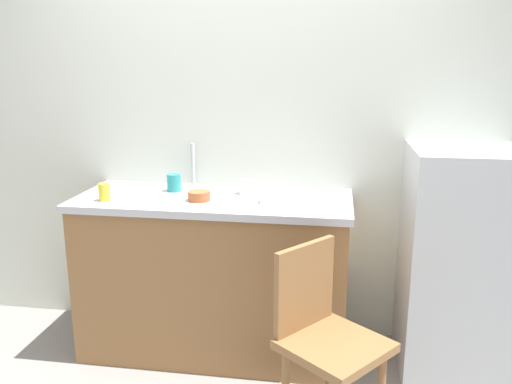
{
  "coord_description": "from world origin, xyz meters",
  "views": [
    {
      "loc": [
        0.57,
        -2.1,
        1.67
      ],
      "look_at": [
        0.15,
        0.6,
        0.99
      ],
      "focal_mm": 36.48,
      "sensor_mm": 36.0,
      "label": 1
    }
  ],
  "objects_px": {
    "refrigerator": "(458,263)",
    "cup_white": "(245,187)",
    "dish_tray": "(288,196)",
    "terracotta_bowl": "(199,196)",
    "cup_teal": "(174,183)",
    "chair": "(324,335)",
    "cup_yellow": "(104,192)"
  },
  "relations": [
    {
      "from": "cup_yellow",
      "to": "cup_teal",
      "type": "relative_size",
      "value": 0.94
    },
    {
      "from": "refrigerator",
      "to": "cup_white",
      "type": "distance_m",
      "value": 1.23
    },
    {
      "from": "cup_white",
      "to": "cup_yellow",
      "type": "relative_size",
      "value": 0.84
    },
    {
      "from": "cup_yellow",
      "to": "cup_white",
      "type": "bearing_deg",
      "value": 20.01
    },
    {
      "from": "cup_white",
      "to": "terracotta_bowl",
      "type": "bearing_deg",
      "value": -140.16
    },
    {
      "from": "chair",
      "to": "dish_tray",
      "type": "height_order",
      "value": "dish_tray"
    },
    {
      "from": "dish_tray",
      "to": "cup_yellow",
      "type": "distance_m",
      "value": 1.0
    },
    {
      "from": "refrigerator",
      "to": "cup_white",
      "type": "relative_size",
      "value": 15.41
    },
    {
      "from": "cup_white",
      "to": "cup_teal",
      "type": "distance_m",
      "value": 0.42
    },
    {
      "from": "cup_white",
      "to": "cup_teal",
      "type": "xyz_separation_m",
      "value": [
        -0.42,
        0.0,
        0.01
      ]
    },
    {
      "from": "cup_white",
      "to": "cup_teal",
      "type": "height_order",
      "value": "cup_teal"
    },
    {
      "from": "chair",
      "to": "terracotta_bowl",
      "type": "xyz_separation_m",
      "value": [
        -0.71,
        0.56,
        0.46
      ]
    },
    {
      "from": "chair",
      "to": "dish_tray",
      "type": "relative_size",
      "value": 3.18
    },
    {
      "from": "dish_tray",
      "to": "terracotta_bowl",
      "type": "xyz_separation_m",
      "value": [
        -0.48,
        -0.08,
        0.0
      ]
    },
    {
      "from": "refrigerator",
      "to": "cup_yellow",
      "type": "distance_m",
      "value": 1.95
    },
    {
      "from": "terracotta_bowl",
      "to": "cup_white",
      "type": "xyz_separation_m",
      "value": [
        0.22,
        0.19,
        0.01
      ]
    },
    {
      "from": "dish_tray",
      "to": "terracotta_bowl",
      "type": "bearing_deg",
      "value": -171.02
    },
    {
      "from": "refrigerator",
      "to": "cup_teal",
      "type": "relative_size",
      "value": 12.16
    },
    {
      "from": "chair",
      "to": "terracotta_bowl",
      "type": "height_order",
      "value": "terracotta_bowl"
    },
    {
      "from": "chair",
      "to": "terracotta_bowl",
      "type": "relative_size",
      "value": 7.37
    },
    {
      "from": "cup_white",
      "to": "cup_yellow",
      "type": "bearing_deg",
      "value": -159.99
    },
    {
      "from": "refrigerator",
      "to": "chair",
      "type": "relative_size",
      "value": 1.4
    },
    {
      "from": "cup_yellow",
      "to": "cup_teal",
      "type": "height_order",
      "value": "cup_teal"
    },
    {
      "from": "chair",
      "to": "cup_white",
      "type": "bearing_deg",
      "value": 71.97
    },
    {
      "from": "cup_yellow",
      "to": "dish_tray",
      "type": "bearing_deg",
      "value": 8.96
    },
    {
      "from": "chair",
      "to": "cup_yellow",
      "type": "distance_m",
      "value": 1.4
    },
    {
      "from": "cup_white",
      "to": "dish_tray",
      "type": "bearing_deg",
      "value": -23.11
    },
    {
      "from": "dish_tray",
      "to": "cup_yellow",
      "type": "xyz_separation_m",
      "value": [
        -0.99,
        -0.16,
        0.02
      ]
    },
    {
      "from": "chair",
      "to": "terracotta_bowl",
      "type": "distance_m",
      "value": 1.02
    },
    {
      "from": "refrigerator",
      "to": "cup_teal",
      "type": "distance_m",
      "value": 1.64
    },
    {
      "from": "dish_tray",
      "to": "cup_teal",
      "type": "xyz_separation_m",
      "value": [
        -0.68,
        0.11,
        0.03
      ]
    },
    {
      "from": "cup_teal",
      "to": "refrigerator",
      "type": "bearing_deg",
      "value": -3.02
    }
  ]
}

